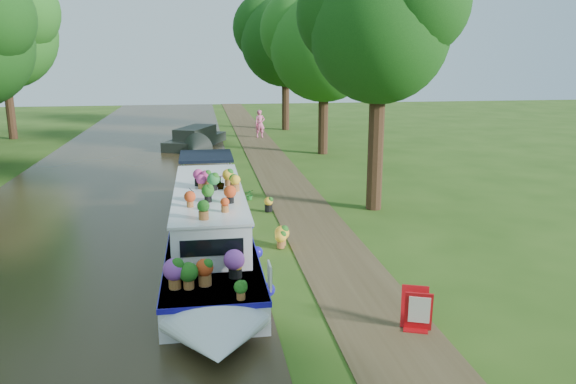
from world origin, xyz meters
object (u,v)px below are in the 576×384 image
(sandwich_board, at_px, (417,311))
(pedestrian_pink, at_px, (260,124))
(second_boat, at_px, (195,139))
(plant_boat, at_px, (210,225))

(sandwich_board, xyz_separation_m, pedestrian_pink, (-0.21, 28.25, 0.54))
(second_boat, height_order, sandwich_board, second_boat)
(second_boat, bearing_deg, pedestrian_pink, 62.89)
(plant_boat, xyz_separation_m, second_boat, (-0.50, 19.38, -0.34))
(plant_boat, relative_size, sandwich_board, 15.32)
(second_boat, distance_m, sandwich_board, 25.13)
(plant_boat, height_order, sandwich_board, plant_boat)
(pedestrian_pink, bearing_deg, second_boat, -146.70)
(plant_boat, distance_m, sandwich_board, 6.72)
(plant_boat, height_order, second_boat, plant_boat)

